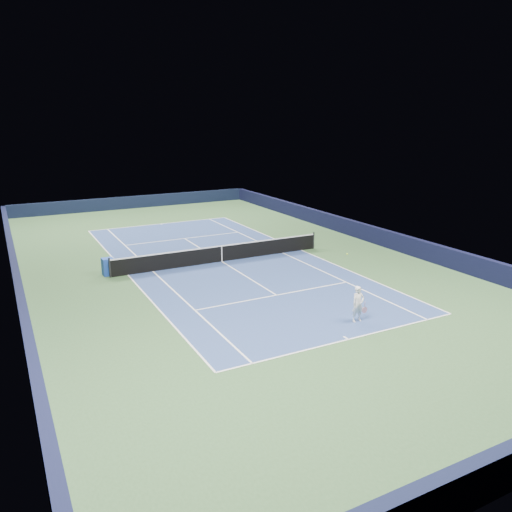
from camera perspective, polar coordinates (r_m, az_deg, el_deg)
name	(u,v)px	position (r m, az deg, el deg)	size (l,w,h in m)	color
ground	(222,262)	(29.16, -3.93, -0.64)	(40.00, 40.00, 0.00)	#31532D
wall_far	(134,202)	(47.45, -13.72, 6.01)	(22.00, 0.35, 1.10)	black
wall_right	(368,233)	(34.65, 12.67, 2.59)	(0.35, 40.00, 1.10)	black
wall_left	(17,280)	(26.77, -25.67, -2.48)	(0.35, 40.00, 1.10)	black
court_surface	(222,262)	(29.16, -3.93, -0.64)	(10.97, 23.77, 0.01)	navy
baseline_far	(161,224)	(40.01, -10.84, 3.63)	(10.97, 0.08, 0.00)	white
baseline_near	(348,339)	(19.53, 10.52, -9.35)	(10.97, 0.08, 0.00)	white
sideline_doubles_right	(301,250)	(31.67, 5.19, 0.67)	(0.08, 23.77, 0.00)	white
sideline_doubles_left	(128,275)	(27.52, -14.43, -2.10)	(0.08, 23.77, 0.00)	white
sideline_singles_right	(283,253)	(30.97, 3.05, 0.37)	(0.08, 23.77, 0.00)	white
sideline_singles_left	(153,271)	(27.84, -11.70, -1.72)	(0.08, 23.77, 0.00)	white
service_line_far	(184,238)	(34.92, -8.18, 2.00)	(8.23, 0.08, 0.00)	white
service_line_near	(277,295)	(23.72, 2.36, -4.49)	(8.23, 0.08, 0.00)	white
center_service_line	(222,261)	(29.15, -3.93, -0.63)	(0.08, 12.80, 0.00)	white
center_mark_far	(161,224)	(39.87, -10.78, 3.60)	(0.08, 0.30, 0.00)	white
center_mark_near	(346,338)	(19.64, 10.25, -9.19)	(0.08, 0.30, 0.00)	white
tennis_net	(222,253)	(29.02, -3.94, 0.31)	(12.90, 0.10, 1.07)	black
sponsor_cube	(108,267)	(27.67, -16.56, -1.18)	(0.61, 0.56, 0.93)	#1E46B8
tennis_player	(358,304)	(20.95, 11.59, -5.39)	(0.74, 1.22, 2.66)	white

